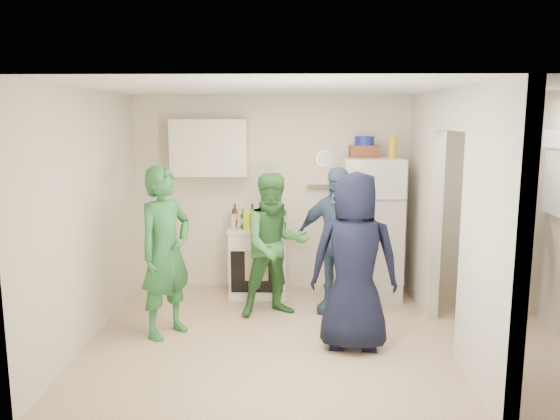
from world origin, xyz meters
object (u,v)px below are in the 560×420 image
at_px(blue_bowl, 364,141).
at_px(person_green_center, 275,245).
at_px(fridge, 371,228).
at_px(person_nook, 494,242).
at_px(person_green_left, 166,252).
at_px(person_navy, 355,261).
at_px(wicker_basket, 364,151).
at_px(yellow_cup_stack_top, 393,148).
at_px(person_denim, 336,241).
at_px(stove, 258,261).

bearing_deg(blue_bowl, person_green_center, -144.84).
xyz_separation_m(fridge, person_nook, (1.17, -0.95, 0.04)).
xyz_separation_m(blue_bowl, person_green_left, (-2.16, -1.36, -1.07)).
distance_m(fridge, blue_bowl, 1.08).
xyz_separation_m(blue_bowl, person_green_center, (-1.07, -0.75, -1.13)).
bearing_deg(fridge, person_green_center, -148.98).
distance_m(blue_bowl, person_navy, 1.99).
height_order(wicker_basket, person_green_center, wicker_basket).
relative_size(yellow_cup_stack_top, person_navy, 0.14).
height_order(blue_bowl, person_green_center, blue_bowl).
distance_m(wicker_basket, person_green_center, 1.65).
bearing_deg(fridge, person_denim, -128.31).
relative_size(stove, person_denim, 0.51).
distance_m(person_green_center, person_nook, 2.35).
xyz_separation_m(fridge, person_green_left, (-2.26, -1.31, 0.00)).
bearing_deg(person_denim, stove, 170.55).
height_order(stove, fridge, fridge).
height_order(stove, yellow_cup_stack_top, yellow_cup_stack_top).
height_order(person_green_left, person_nook, person_nook).
height_order(fridge, person_green_center, fridge).
xyz_separation_m(fridge, person_navy, (-0.38, -1.60, -0.00)).
bearing_deg(stove, person_navy, -57.99).
bearing_deg(person_navy, person_green_center, -43.94).
bearing_deg(person_green_center, fridge, 12.45).
xyz_separation_m(person_green_left, person_denim, (1.79, 0.71, -0.03)).
distance_m(person_green_left, person_green_center, 1.25).
distance_m(fridge, person_denim, 0.77).
distance_m(stove, fridge, 1.47).
bearing_deg(stove, wicker_basket, 0.88).
bearing_deg(person_navy, person_green_left, -3.99).
relative_size(stove, person_navy, 0.50).
bearing_deg(fridge, wicker_basket, 153.43).
bearing_deg(yellow_cup_stack_top, person_green_left, -154.05).
relative_size(person_navy, person_nook, 0.95).
bearing_deg(stove, blue_bowl, 0.88).
bearing_deg(person_navy, wicker_basket, -94.81).
bearing_deg(person_denim, blue_bowl, 84.86).
height_order(stove, person_green_left, person_green_left).
relative_size(wicker_basket, person_green_left, 0.20).
bearing_deg(stove, fridge, -1.23).
bearing_deg(person_green_left, person_nook, -48.39).
bearing_deg(person_navy, person_nook, -152.27).
distance_m(person_green_center, person_navy, 1.20).
bearing_deg(yellow_cup_stack_top, person_nook, -41.78).
bearing_deg(person_denim, person_green_center, -146.89).
distance_m(wicker_basket, person_navy, 1.93).
bearing_deg(wicker_basket, stove, -179.12).
height_order(person_navy, person_nook, person_nook).
xyz_separation_m(person_green_center, person_navy, (0.79, -0.90, 0.06)).
bearing_deg(wicker_basket, person_green_left, -147.87).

